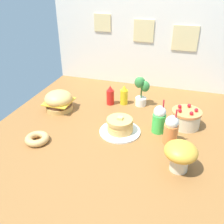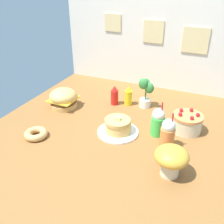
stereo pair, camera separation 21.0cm
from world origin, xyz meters
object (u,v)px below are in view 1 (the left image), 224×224
object	(u,v)px
cream_soda_cup	(159,119)
mushroom_stool	(181,154)
burger	(59,101)
layer_cake	(186,118)
mustard_bottle	(124,95)
orange_float_cup	(171,130)
ketchup_bottle	(110,96)
donut_pink_glaze	(37,139)
potted_plant	(141,90)
pancake_stack	(120,127)

from	to	relation	value
cream_soda_cup	mushroom_stool	world-z (taller)	cream_soda_cup
burger	layer_cake	distance (m)	1.16
layer_cake	mustard_bottle	world-z (taller)	mustard_bottle
cream_soda_cup	orange_float_cup	distance (m)	0.17
ketchup_bottle	orange_float_cup	xyz separation A→B (m)	(0.63, -0.49, 0.02)
mustard_bottle	donut_pink_glaze	distance (m)	0.95
cream_soda_cup	orange_float_cup	bearing A→B (deg)	-50.64
burger	potted_plant	size ratio (longest dim) A/B	0.87
ketchup_bottle	cream_soda_cup	xyz separation A→B (m)	(0.53, -0.36, 0.02)
mushroom_stool	potted_plant	bearing A→B (deg)	116.90
burger	cream_soda_cup	xyz separation A→B (m)	(0.96, -0.10, 0.03)
burger	pancake_stack	size ratio (longest dim) A/B	0.78
pancake_stack	layer_cake	size ratio (longest dim) A/B	1.36
pancake_stack	mushroom_stool	xyz separation A→B (m)	(0.49, -0.31, 0.07)
mushroom_stool	ketchup_bottle	bearing A→B (deg)	132.96
ketchup_bottle	donut_pink_glaze	size ratio (longest dim) A/B	1.08
donut_pink_glaze	mushroom_stool	distance (m)	1.07
cream_soda_cup	potted_plant	size ratio (longest dim) A/B	0.98
layer_cake	mushroom_stool	xyz separation A→B (m)	(-0.01, -0.57, 0.05)
donut_pink_glaze	potted_plant	world-z (taller)	potted_plant
layer_cake	donut_pink_glaze	size ratio (longest dim) A/B	1.34
potted_plant	cream_soda_cup	bearing A→B (deg)	-61.18
mustard_bottle	orange_float_cup	bearing A→B (deg)	-46.54
ketchup_bottle	cream_soda_cup	distance (m)	0.63
orange_float_cup	mushroom_stool	bearing A→B (deg)	-73.21
layer_cake	ketchup_bottle	world-z (taller)	ketchup_bottle
ketchup_bottle	mustard_bottle	size ratio (longest dim) A/B	1.00
cream_soda_cup	potted_plant	bearing A→B (deg)	118.82
potted_plant	burger	bearing A→B (deg)	-156.25
pancake_stack	potted_plant	xyz separation A→B (m)	(0.06, 0.53, 0.11)
donut_pink_glaze	potted_plant	xyz separation A→B (m)	(0.64, 0.85, 0.13)
ketchup_bottle	potted_plant	size ratio (longest dim) A/B	0.66
potted_plant	layer_cake	bearing A→B (deg)	-31.71
pancake_stack	mushroom_stool	bearing A→B (deg)	-32.48
layer_cake	orange_float_cup	xyz separation A→B (m)	(-0.10, -0.28, 0.04)
cream_soda_cup	mushroom_stool	bearing A→B (deg)	-65.11
layer_cake	cream_soda_cup	distance (m)	0.26
pancake_stack	layer_cake	world-z (taller)	layer_cake
ketchup_bottle	potted_plant	world-z (taller)	potted_plant
pancake_stack	orange_float_cup	bearing A→B (deg)	-3.62
donut_pink_glaze	mustard_bottle	bearing A→B (deg)	60.20
pancake_stack	mushroom_stool	distance (m)	0.59
burger	cream_soda_cup	distance (m)	0.96
burger	mushroom_stool	distance (m)	1.26
burger	pancake_stack	xyz separation A→B (m)	(0.66, -0.21, -0.04)
cream_soda_cup	donut_pink_glaze	world-z (taller)	cream_soda_cup
mushroom_stool	layer_cake	bearing A→B (deg)	88.61
cream_soda_cup	potted_plant	distance (m)	0.48
donut_pink_glaze	cream_soda_cup	bearing A→B (deg)	25.96
layer_cake	donut_pink_glaze	bearing A→B (deg)	-151.91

